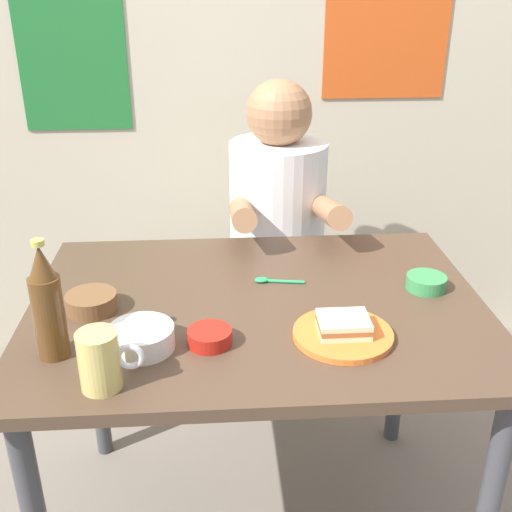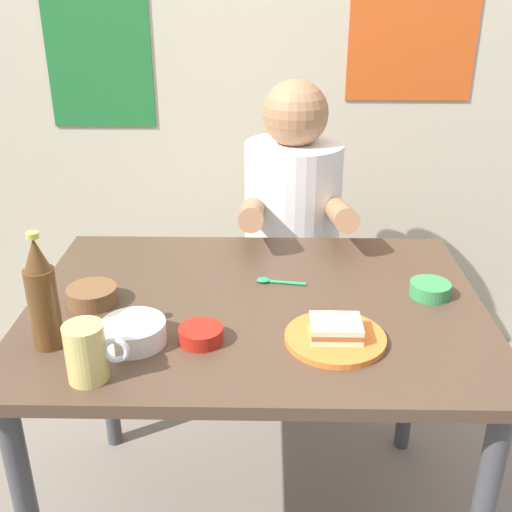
% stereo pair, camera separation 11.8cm
% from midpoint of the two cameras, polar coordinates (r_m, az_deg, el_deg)
% --- Properties ---
extents(wall_back, '(4.40, 0.09, 2.60)m').
position_cam_midpoint_polar(wall_back, '(2.37, -3.28, 20.66)').
color(wall_back, '#BCB299').
rests_on(wall_back, ground).
extents(dining_table, '(1.10, 0.80, 0.74)m').
position_cam_midpoint_polar(dining_table, '(1.55, -2.07, -7.33)').
color(dining_table, '#4C3828').
rests_on(dining_table, ground).
extents(stool, '(0.34, 0.34, 0.45)m').
position_cam_midpoint_polar(stool, '(2.25, 0.36, -5.13)').
color(stool, '#4C4C51').
rests_on(stool, ground).
extents(person_seated, '(0.33, 0.56, 0.72)m').
position_cam_midpoint_polar(person_seated, '(2.06, 0.41, 4.81)').
color(person_seated, white).
rests_on(person_seated, stool).
extents(plate_orange, '(0.22, 0.22, 0.01)m').
position_cam_midpoint_polar(plate_orange, '(1.37, 5.57, -7.28)').
color(plate_orange, orange).
rests_on(plate_orange, dining_table).
extents(sandwich, '(0.11, 0.09, 0.04)m').
position_cam_midpoint_polar(sandwich, '(1.35, 5.61, -6.38)').
color(sandwich, beige).
rests_on(sandwich, plate_orange).
extents(beer_mug, '(0.13, 0.08, 0.12)m').
position_cam_midpoint_polar(beer_mug, '(1.23, -16.85, -9.27)').
color(beer_mug, '#D1BC66').
rests_on(beer_mug, dining_table).
extents(beer_bottle, '(0.06, 0.06, 0.26)m').
position_cam_midpoint_polar(beer_bottle, '(1.33, -21.12, -4.31)').
color(beer_bottle, '#593819').
rests_on(beer_bottle, dining_table).
extents(sambal_bowl_red, '(0.10, 0.10, 0.03)m').
position_cam_midpoint_polar(sambal_bowl_red, '(1.34, -6.83, -7.43)').
color(sambal_bowl_red, '#B21E14').
rests_on(sambal_bowl_red, dining_table).
extents(rice_bowl_white, '(0.14, 0.14, 0.05)m').
position_cam_midpoint_polar(rice_bowl_white, '(1.35, -13.02, -7.34)').
color(rice_bowl_white, silver).
rests_on(rice_bowl_white, dining_table).
extents(condiment_bowl_brown, '(0.12, 0.12, 0.04)m').
position_cam_midpoint_polar(condiment_bowl_brown, '(1.52, -17.12, -4.08)').
color(condiment_bowl_brown, brown).
rests_on(condiment_bowl_brown, dining_table).
extents(dip_bowl_green, '(0.10, 0.10, 0.03)m').
position_cam_midpoint_polar(dip_bowl_green, '(1.60, 13.42, -2.37)').
color(dip_bowl_green, '#388C4C').
rests_on(dip_bowl_green, dining_table).
extents(spoon, '(0.13, 0.03, 0.01)m').
position_cam_midpoint_polar(spoon, '(1.59, -0.79, -2.31)').
color(spoon, '#26A559').
rests_on(spoon, dining_table).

